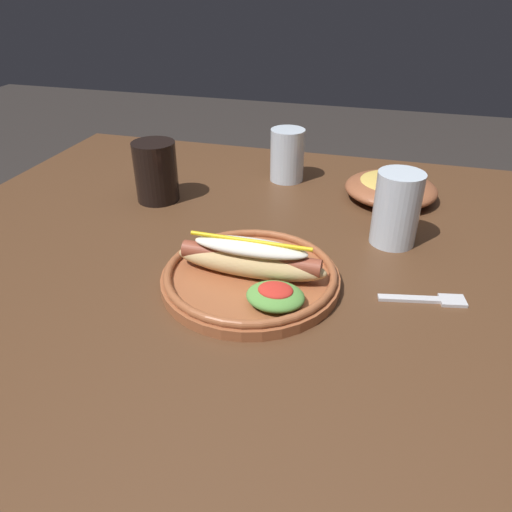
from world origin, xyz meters
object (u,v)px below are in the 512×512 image
(extra_cup, at_px, (397,209))
(hot_dog_plate, at_px, (252,273))
(soda_cup, at_px, (156,172))
(side_bowl, at_px, (391,187))
(fork, at_px, (429,300))
(water_cup, at_px, (287,155))

(extra_cup, bearing_deg, hot_dog_plate, -135.57)
(extra_cup, bearing_deg, soda_cup, 173.34)
(hot_dog_plate, xyz_separation_m, side_bowl, (0.18, 0.37, 0.00))
(side_bowl, bearing_deg, extra_cup, -86.65)
(extra_cup, xyz_separation_m, side_bowl, (-0.01, 0.18, -0.04))
(fork, xyz_separation_m, soda_cup, (-0.51, 0.21, 0.06))
(hot_dog_plate, height_order, extra_cup, extra_cup)
(water_cup, bearing_deg, fork, -52.94)
(fork, relative_size, soda_cup, 1.04)
(soda_cup, xyz_separation_m, extra_cup, (0.46, -0.05, 0.00))
(extra_cup, bearing_deg, fork, -70.06)
(soda_cup, relative_size, side_bowl, 0.65)
(side_bowl, bearing_deg, water_cup, 168.65)
(hot_dog_plate, bearing_deg, fork, 6.55)
(hot_dog_plate, height_order, fork, hot_dog_plate)
(soda_cup, distance_m, side_bowl, 0.46)
(soda_cup, xyz_separation_m, water_cup, (0.22, 0.17, -0.00))
(water_cup, height_order, side_bowl, water_cup)
(water_cup, xyz_separation_m, side_bowl, (0.22, -0.04, -0.03))
(fork, distance_m, water_cup, 0.48)
(soda_cup, xyz_separation_m, side_bowl, (0.45, 0.13, -0.03))
(fork, xyz_separation_m, extra_cup, (-0.06, 0.16, 0.06))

